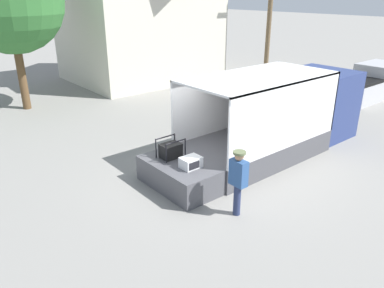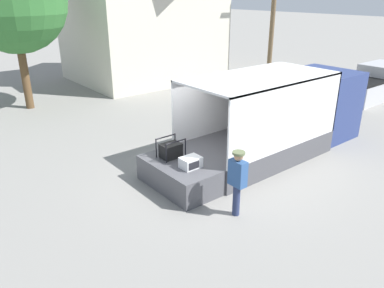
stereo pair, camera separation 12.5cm
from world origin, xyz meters
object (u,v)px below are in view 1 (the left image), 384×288
pickup_truck_silver (373,83)px  utility_pole (269,17)px  box_truck (290,119)px  microwave (191,162)px  portable_generator (171,150)px  worker_person (238,177)px

pickup_truck_silver → utility_pole: (-1.27, 6.13, 3.04)m
box_truck → utility_pole: 11.12m
pickup_truck_silver → utility_pole: bearing=101.7°
microwave → pickup_truck_silver: pickup_truck_silver is taller
microwave → utility_pole: 15.14m
portable_generator → pickup_truck_silver: 13.87m
microwave → worker_person: size_ratio=0.32×
box_truck → microwave: size_ratio=12.97×
microwave → utility_pole: utility_pole is taller
box_truck → worker_person: (-4.72, -2.03, 0.07)m
pickup_truck_silver → portable_generator: bearing=-176.0°
box_truck → worker_person: 5.14m
portable_generator → pickup_truck_silver: pickup_truck_silver is taller
portable_generator → pickup_truck_silver: (13.83, 0.96, -0.27)m
pickup_truck_silver → worker_person: bearing=-165.9°
box_truck → utility_pole: (7.69, 7.54, 2.75)m
worker_person → pickup_truck_silver: size_ratio=0.31×
worker_person → utility_pole: utility_pole is taller
worker_person → utility_pole: size_ratio=0.24×
microwave → portable_generator: 0.88m
box_truck → pickup_truck_silver: size_ratio=1.30×
portable_generator → utility_pole: size_ratio=0.10×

